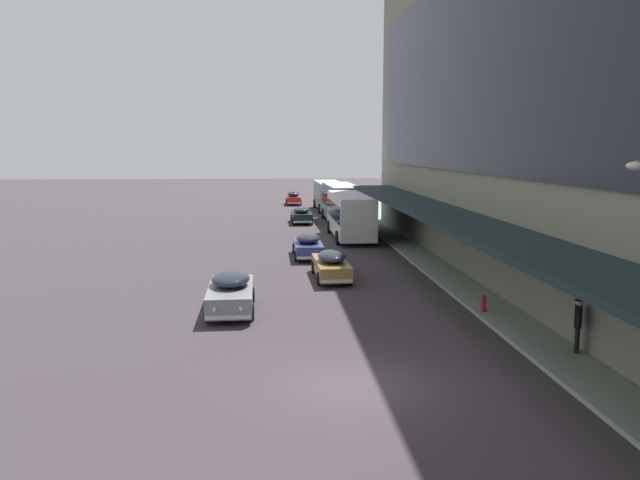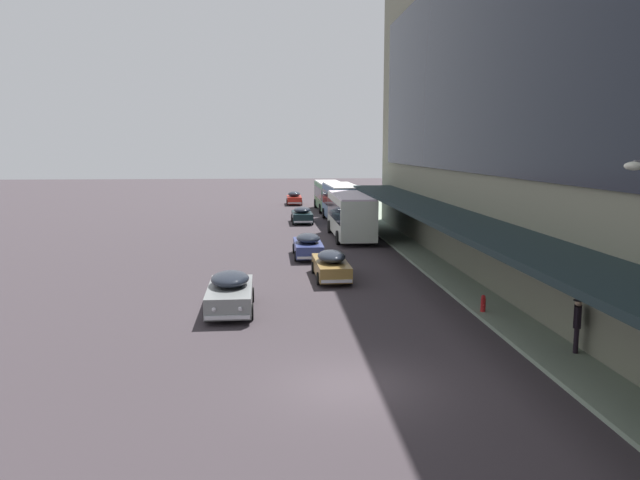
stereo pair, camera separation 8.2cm
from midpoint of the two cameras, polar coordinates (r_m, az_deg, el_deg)
name	(u,v)px [view 1 (the left image)]	position (r m, az deg, el deg)	size (l,w,h in m)	color
ground	(351,385)	(18.40, 2.73, -13.14)	(240.00, 240.00, 0.00)	#393135
transit_bus_kerbside_front	(350,213)	(46.56, 2.73, 2.46)	(2.82, 9.52, 3.31)	beige
transit_bus_kerbside_rear	(329,194)	(67.30, 0.77, 4.22)	(2.88, 9.32, 3.09)	#518D5F
transit_bus_kerbside_far	(341,201)	(56.80, 1.87, 3.61)	(2.94, 9.31, 3.43)	#416690
sedan_lead_mid	(293,198)	(74.51, -2.48, 3.85)	(1.83, 4.37, 1.60)	#B32319
sedan_second_mid	(231,292)	(26.38, -8.26, -4.72)	(2.02, 4.95, 1.60)	gray
sedan_oncoming_front	(308,245)	(38.66, -1.17, -0.49)	(1.82, 4.74, 1.51)	navy
sedan_second_near	(301,215)	(56.22, -1.75, 2.31)	(1.90, 4.56, 1.47)	black
sedan_far_back	(331,265)	(32.32, 0.96, -2.27)	(1.82, 4.92, 1.51)	olive
pedestrian_at_kerb	(578,322)	(22.01, 22.43, -6.91)	(0.40, 0.56, 1.86)	black
fire_hydrant	(484,303)	(26.30, 14.65, -5.62)	(0.20, 0.40, 0.70)	red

